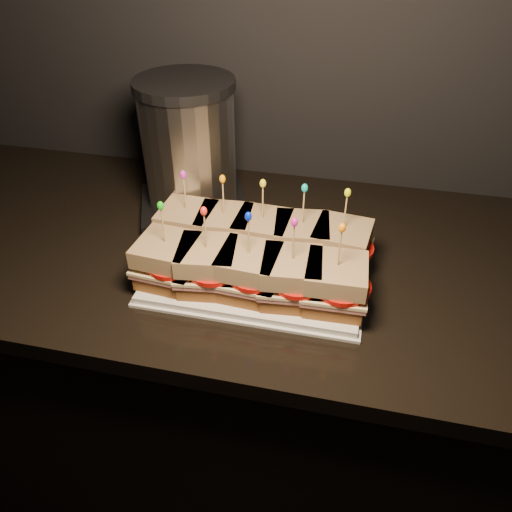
# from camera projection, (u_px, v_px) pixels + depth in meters

# --- Properties ---
(wall_back) EXTENTS (4.00, 0.04, 2.70)m
(wall_back) POSITION_uv_depth(u_px,v_px,m) (341.00, 3.00, 1.05)
(wall_back) COLOR black
(wall_back) RESTS_ON ground
(cabinet) EXTENTS (2.23, 0.66, 0.90)m
(cabinet) POSITION_uv_depth(u_px,v_px,m) (362.00, 414.00, 1.29)
(cabinet) COLOR black
(cabinet) RESTS_ON ground
(granite_slab) EXTENTS (2.27, 0.70, 0.04)m
(granite_slab) POSITION_uv_depth(u_px,v_px,m) (392.00, 274.00, 1.01)
(granite_slab) COLOR black
(granite_slab) RESTS_ON cabinet
(platter) EXTENTS (0.40, 0.25, 0.02)m
(platter) POSITION_uv_depth(u_px,v_px,m) (256.00, 275.00, 0.97)
(platter) COLOR silver
(platter) RESTS_ON granite_slab
(platter_rim) EXTENTS (0.42, 0.26, 0.01)m
(platter_rim) POSITION_uv_depth(u_px,v_px,m) (256.00, 277.00, 0.97)
(platter_rim) COLOR silver
(platter_rim) RESTS_ON granite_slab
(sandwich_0_bread_bot) EXTENTS (0.11, 0.11, 0.03)m
(sandwich_0_bread_bot) POSITION_uv_depth(u_px,v_px,m) (189.00, 239.00, 1.02)
(sandwich_0_bread_bot) COLOR brown
(sandwich_0_bread_bot) RESTS_ON platter
(sandwich_0_ham) EXTENTS (0.12, 0.11, 0.01)m
(sandwich_0_ham) POSITION_uv_depth(u_px,v_px,m) (189.00, 231.00, 1.01)
(sandwich_0_ham) COLOR #BD5F62
(sandwich_0_ham) RESTS_ON sandwich_0_bread_bot
(sandwich_0_cheese) EXTENTS (0.12, 0.11, 0.01)m
(sandwich_0_cheese) POSITION_uv_depth(u_px,v_px,m) (188.00, 229.00, 1.01)
(sandwich_0_cheese) COLOR beige
(sandwich_0_cheese) RESTS_ON sandwich_0_ham
(sandwich_0_tomato) EXTENTS (0.10, 0.10, 0.01)m
(sandwich_0_tomato) POSITION_uv_depth(u_px,v_px,m) (193.00, 228.00, 1.00)
(sandwich_0_tomato) COLOR red
(sandwich_0_tomato) RESTS_ON sandwich_0_cheese
(sandwich_0_bread_top) EXTENTS (0.11, 0.11, 0.03)m
(sandwich_0_bread_top) POSITION_uv_depth(u_px,v_px,m) (187.00, 216.00, 0.99)
(sandwich_0_bread_top) COLOR #4F2B0C
(sandwich_0_bread_top) RESTS_ON sandwich_0_tomato
(sandwich_0_pick) EXTENTS (0.00, 0.00, 0.09)m
(sandwich_0_pick) POSITION_uv_depth(u_px,v_px,m) (185.00, 196.00, 0.96)
(sandwich_0_pick) COLOR tan
(sandwich_0_pick) RESTS_ON sandwich_0_bread_top
(sandwich_0_frill) EXTENTS (0.01, 0.01, 0.02)m
(sandwich_0_frill) POSITION_uv_depth(u_px,v_px,m) (183.00, 175.00, 0.93)
(sandwich_0_frill) COLOR #D323B8
(sandwich_0_frill) RESTS_ON sandwich_0_pick
(sandwich_1_bread_bot) EXTENTS (0.11, 0.11, 0.03)m
(sandwich_1_bread_bot) POSITION_uv_depth(u_px,v_px,m) (225.00, 243.00, 1.01)
(sandwich_1_bread_bot) COLOR brown
(sandwich_1_bread_bot) RESTS_ON platter
(sandwich_1_ham) EXTENTS (0.12, 0.11, 0.01)m
(sandwich_1_ham) POSITION_uv_depth(u_px,v_px,m) (225.00, 236.00, 1.00)
(sandwich_1_ham) COLOR #BD5F62
(sandwich_1_ham) RESTS_ON sandwich_1_bread_bot
(sandwich_1_cheese) EXTENTS (0.12, 0.12, 0.01)m
(sandwich_1_cheese) POSITION_uv_depth(u_px,v_px,m) (225.00, 233.00, 0.99)
(sandwich_1_cheese) COLOR beige
(sandwich_1_cheese) RESTS_ON sandwich_1_ham
(sandwich_1_tomato) EXTENTS (0.10, 0.10, 0.01)m
(sandwich_1_tomato) POSITION_uv_depth(u_px,v_px,m) (230.00, 233.00, 0.98)
(sandwich_1_tomato) COLOR red
(sandwich_1_tomato) RESTS_ON sandwich_1_cheese
(sandwich_1_bread_top) EXTENTS (0.11, 0.11, 0.03)m
(sandwich_1_bread_top) POSITION_uv_depth(u_px,v_px,m) (224.00, 221.00, 0.98)
(sandwich_1_bread_top) COLOR #4F2B0C
(sandwich_1_bread_top) RESTS_ON sandwich_1_tomato
(sandwich_1_pick) EXTENTS (0.00, 0.00, 0.09)m
(sandwich_1_pick) POSITION_uv_depth(u_px,v_px,m) (223.00, 200.00, 0.95)
(sandwich_1_pick) COLOR tan
(sandwich_1_pick) RESTS_ON sandwich_1_bread_top
(sandwich_1_frill) EXTENTS (0.01, 0.01, 0.02)m
(sandwich_1_frill) POSITION_uv_depth(u_px,v_px,m) (222.00, 179.00, 0.92)
(sandwich_1_frill) COLOR #FE9304
(sandwich_1_frill) RESTS_ON sandwich_1_pick
(sandwich_2_bread_bot) EXTENTS (0.11, 0.11, 0.03)m
(sandwich_2_bread_bot) POSITION_uv_depth(u_px,v_px,m) (262.00, 248.00, 1.00)
(sandwich_2_bread_bot) COLOR brown
(sandwich_2_bread_bot) RESTS_ON platter
(sandwich_2_ham) EXTENTS (0.12, 0.11, 0.01)m
(sandwich_2_ham) POSITION_uv_depth(u_px,v_px,m) (262.00, 241.00, 0.99)
(sandwich_2_ham) COLOR #BD5F62
(sandwich_2_ham) RESTS_ON sandwich_2_bread_bot
(sandwich_2_cheese) EXTENTS (0.12, 0.11, 0.01)m
(sandwich_2_cheese) POSITION_uv_depth(u_px,v_px,m) (262.00, 238.00, 0.98)
(sandwich_2_cheese) COLOR beige
(sandwich_2_cheese) RESTS_ON sandwich_2_ham
(sandwich_2_tomato) EXTENTS (0.10, 0.10, 0.01)m
(sandwich_2_tomato) POSITION_uv_depth(u_px,v_px,m) (268.00, 237.00, 0.97)
(sandwich_2_tomato) COLOR red
(sandwich_2_tomato) RESTS_ON sandwich_2_cheese
(sandwich_2_bread_top) EXTENTS (0.11, 0.11, 0.03)m
(sandwich_2_bread_top) POSITION_uv_depth(u_px,v_px,m) (263.00, 226.00, 0.96)
(sandwich_2_bread_top) COLOR #4F2B0C
(sandwich_2_bread_top) RESTS_ON sandwich_2_tomato
(sandwich_2_pick) EXTENTS (0.00, 0.00, 0.09)m
(sandwich_2_pick) POSITION_uv_depth(u_px,v_px,m) (263.00, 205.00, 0.93)
(sandwich_2_pick) COLOR tan
(sandwich_2_pick) RESTS_ON sandwich_2_bread_top
(sandwich_2_frill) EXTENTS (0.01, 0.01, 0.02)m
(sandwich_2_frill) POSITION_uv_depth(u_px,v_px,m) (263.00, 183.00, 0.91)
(sandwich_2_frill) COLOR yellow
(sandwich_2_frill) RESTS_ON sandwich_2_pick
(sandwich_3_bread_bot) EXTENTS (0.11, 0.11, 0.03)m
(sandwich_3_bread_bot) POSITION_uv_depth(u_px,v_px,m) (300.00, 253.00, 0.98)
(sandwich_3_bread_bot) COLOR brown
(sandwich_3_bread_bot) RESTS_ON platter
(sandwich_3_ham) EXTENTS (0.12, 0.12, 0.01)m
(sandwich_3_ham) POSITION_uv_depth(u_px,v_px,m) (301.00, 246.00, 0.97)
(sandwich_3_ham) COLOR #BD5F62
(sandwich_3_ham) RESTS_ON sandwich_3_bread_bot
(sandwich_3_cheese) EXTENTS (0.12, 0.12, 0.01)m
(sandwich_3_cheese) POSITION_uv_depth(u_px,v_px,m) (301.00, 243.00, 0.97)
(sandwich_3_cheese) COLOR beige
(sandwich_3_cheese) RESTS_ON sandwich_3_ham
(sandwich_3_tomato) EXTENTS (0.10, 0.10, 0.01)m
(sandwich_3_tomato) POSITION_uv_depth(u_px,v_px,m) (307.00, 242.00, 0.96)
(sandwich_3_tomato) COLOR red
(sandwich_3_tomato) RESTS_ON sandwich_3_cheese
(sandwich_3_bread_top) EXTENTS (0.11, 0.11, 0.03)m
(sandwich_3_bread_top) POSITION_uv_depth(u_px,v_px,m) (302.00, 231.00, 0.95)
(sandwich_3_bread_top) COLOR #4F2B0C
(sandwich_3_bread_top) RESTS_ON sandwich_3_tomato
(sandwich_3_pick) EXTENTS (0.00, 0.00, 0.09)m
(sandwich_3_pick) POSITION_uv_depth(u_px,v_px,m) (303.00, 209.00, 0.92)
(sandwich_3_pick) COLOR tan
(sandwich_3_pick) RESTS_ON sandwich_3_bread_top
(sandwich_3_frill) EXTENTS (0.01, 0.01, 0.02)m
(sandwich_3_frill) POSITION_uv_depth(u_px,v_px,m) (305.00, 188.00, 0.89)
(sandwich_3_frill) COLOR #06B3A3
(sandwich_3_frill) RESTS_ON sandwich_3_pick
(sandwich_4_bread_bot) EXTENTS (0.11, 0.11, 0.03)m
(sandwich_4_bread_bot) POSITION_uv_depth(u_px,v_px,m) (339.00, 259.00, 0.97)
(sandwich_4_bread_bot) COLOR brown
(sandwich_4_bread_bot) RESTS_ON platter
(sandwich_4_ham) EXTENTS (0.12, 0.12, 0.01)m
(sandwich_4_ham) POSITION_uv_depth(u_px,v_px,m) (340.00, 251.00, 0.96)
(sandwich_4_ham) COLOR #BD5F62
(sandwich_4_ham) RESTS_ON sandwich_4_bread_bot
(sandwich_4_cheese) EXTENTS (0.12, 0.12, 0.01)m
(sandwich_4_cheese) POSITION_uv_depth(u_px,v_px,m) (341.00, 248.00, 0.95)
(sandwich_4_cheese) COLOR beige
(sandwich_4_cheese) RESTS_ON sandwich_4_ham
(sandwich_4_tomato) EXTENTS (0.10, 0.10, 0.01)m
(sandwich_4_tomato) POSITION_uv_depth(u_px,v_px,m) (347.00, 248.00, 0.94)
(sandwich_4_tomato) COLOR red
(sandwich_4_tomato) RESTS_ON sandwich_4_cheese
(sandwich_4_bread_top) EXTENTS (0.11, 0.11, 0.03)m
(sandwich_4_bread_top) POSITION_uv_depth(u_px,v_px,m) (342.00, 236.00, 0.94)
(sandwich_4_bread_top) COLOR #4F2B0C
(sandwich_4_bread_top) RESTS_ON sandwich_4_tomato
(sandwich_4_pick) EXTENTS (0.00, 0.00, 0.09)m
(sandwich_4_pick) POSITION_uv_depth(u_px,v_px,m) (345.00, 214.00, 0.91)
(sandwich_4_pick) COLOR tan
(sandwich_4_pick) RESTS_ON sandwich_4_bread_top
(sandwich_4_frill) EXTENTS (0.01, 0.01, 0.02)m
(sandwich_4_frill) POSITION_uv_depth(u_px,v_px,m) (348.00, 193.00, 0.88)
(sandwich_4_frill) COLOR #DCEA0E
(sandwich_4_frill) RESTS_ON sandwich_4_pick
(sandwich_5_bread_bot) EXTENTS (0.11, 0.11, 0.03)m
(sandwich_5_bread_bot) POSITION_uv_depth(u_px,v_px,m) (169.00, 273.00, 0.93)
(sandwich_5_bread_bot) COLOR brown
(sandwich_5_bread_bot) RESTS_ON platter
(sandwich_5_ham) EXTENTS (0.12, 0.12, 0.01)m
(sandwich_5_ham) POSITION_uv_depth(u_px,v_px,m) (168.00, 265.00, 0.92)
(sandwich_5_ham) COLOR #BD5F62
(sandwich_5_ham) RESTS_ON sandwich_5_bread_bot
(sandwich_5_cheese) EXTENTS (0.12, 0.12, 0.01)m
(sandwich_5_cheese) POSITION_uv_depth(u_px,v_px,m) (168.00, 263.00, 0.92)
(sandwich_5_cheese) COLOR beige
(sandwich_5_cheese) RESTS_ON sandwich_5_ham
(sandwich_5_tomato) EXTENTS (0.10, 0.10, 0.01)m
(sandwich_5_tomato) POSITION_uv_depth(u_px,v_px,m) (173.00, 262.00, 0.91)
(sandwich_5_tomato) COLOR red
(sandwich_5_tomato) RESTS_ON sandwich_5_cheese
(sandwich_5_bread_top) EXTENTS (0.11, 0.11, 0.03)m
(sandwich_5_bread_top) POSITION_uv_depth(u_px,v_px,m) (166.00, 250.00, 0.90)
(sandwich_5_bread_top) COLOR #4F2B0C
(sandwich_5_bread_top) RESTS_ON sandwich_5_tomato
(sandwich_5_pick) EXTENTS (0.00, 0.00, 0.09)m
(sandwich_5_pick) POSITION_uv_depth(u_px,v_px,m) (163.00, 228.00, 0.87)
(sandwich_5_pick) COLOR tan
(sandwich_5_pick) RESTS_ON sandwich_5_bread_top
(sandwich_5_frill) EXTENTS (0.01, 0.01, 0.02)m
(sandwich_5_frill) POSITION_uv_depth(u_px,v_px,m) (160.00, 206.00, 0.85)
(sandwich_5_frill) COLOR #17B511
(sandwich_5_frill) RESTS_ON sandwich_5_pick
(sandwich_6_bread_bot) EXTENTS (0.11, 0.11, 0.03)m
(sandwich_6_bread_bot) POSITION_uv_depth(u_px,v_px,m) (209.00, 279.00, 0.92)
(sandwich_6_bread_bot) COLOR brown
(sandwich_6_bread_bot) RESTS_ON platter
(sandwich_6_ham) EXTENTS (0.12, 0.12, 0.01)m
(sandwich_6_ham) POSITION_uv_depth(u_px,v_px,m) (208.00, 271.00, 0.91)
(sandwich_6_ham) COLOR #BD5F62
(sandwich_6_ham) RESTS_ON sandwich_6_bread_bot
(sandwich_6_cheese) EXTENTS (0.13, 0.12, 0.01)m
(sandwich_6_cheese) POSITION_uv_depth(u_px,v_px,m) (208.00, 268.00, 0.90)
(sandwich_6_cheese) COLOR beige
(sandwich_6_cheese) RESTS_ON sandwich_6_ham
(sandwich_6_tomato) EXTENTS (0.10, 0.10, 0.01)m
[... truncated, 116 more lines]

